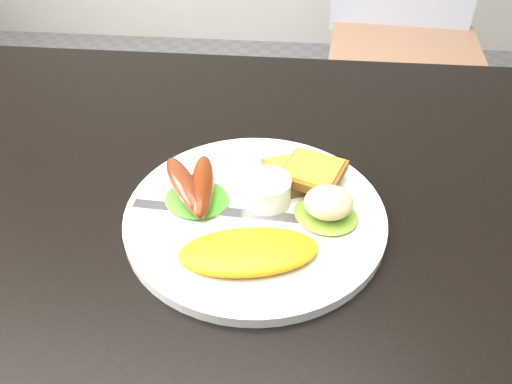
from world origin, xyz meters
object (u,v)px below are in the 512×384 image
at_px(dining_table, 241,213).
at_px(person, 135,36).
at_px(dining_chair, 404,57).
at_px(plate, 255,215).

relative_size(dining_table, person, 0.79).
xyz_separation_m(dining_chair, plate, (-0.37, -1.12, 0.31)).
bearing_deg(dining_chair, plate, -103.41).
height_order(dining_table, person, person).
xyz_separation_m(dining_chair, person, (-0.65, -0.64, 0.31)).
height_order(dining_table, plate, plate).
bearing_deg(person, dining_chair, -138.08).
height_order(dining_chair, plate, plate).
distance_m(dining_chair, person, 0.96).
relative_size(dining_table, plate, 4.07).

